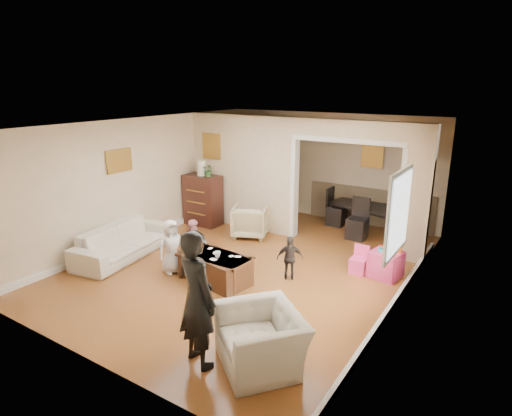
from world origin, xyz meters
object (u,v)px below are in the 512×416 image
Objects in this scene: armchair_back at (250,221)px; table_lamp at (202,168)px; adult_person at (197,299)px; child_kneel_a at (171,247)px; armchair_front at (261,339)px; dresser at (203,200)px; sofa at (124,241)px; dining_table at (367,218)px; play_table at (386,264)px; cyan_cup at (380,249)px; child_kneel_b at (195,243)px; coffee_table at (215,268)px; child_toddler at (290,258)px; coffee_cup at (217,255)px.

table_lamp is (-1.42, 0.09, 1.03)m from armchair_back.
adult_person reaches higher than child_kneel_a.
armchair_front is 5.55m from dresser.
sofa is 1.33m from child_kneel_a.
table_lamp is at bearing -139.45° from dining_table.
play_table is 0.50× the size of child_kneel_a.
cyan_cup is at bearing -76.48° from sofa.
dining_table is at bearing -162.46° from armchair_back.
child_kneel_a is 0.48m from child_kneel_b.
adult_person reaches higher than table_lamp.
child_toddler reaches higher than coffee_table.
child_kneel_a is at bearing -167.92° from armchair_front.
table_lamp is at bearing 48.74° from child_kneel_a.
armchair_back reaches higher than armchair_front.
coffee_cup is (0.10, -0.05, 0.28)m from coffee_table.
dining_table is at bearing 116.06° from play_table.
armchair_front is at bearing -134.24° from child_kneel_b.
child_kneel_b reaches higher than dining_table.
adult_person is (-1.20, -3.61, 0.62)m from play_table.
play_table is 0.30m from cyan_cup.
play_table is at bearing -39.29° from child_kneel_a.
armchair_front is at bearing -99.52° from play_table.
child_kneel_a is at bearing -62.20° from table_lamp.
sofa is at bearing -160.56° from armchair_front.
child_kneel_b is (-2.58, 1.82, 0.11)m from armchair_front.
table_lamp reaches higher than coffee_table.
dining_table is (-0.55, 5.48, -0.04)m from armchair_front.
adult_person is at bearing -51.23° from dresser.
table_lamp is at bearing 133.65° from coffee_cup.
dresser is 3.86m from dining_table.
sofa is 5.91× the size of table_lamp.
armchair_back is at bearing -3.76° from table_lamp.
table_lamp is 0.40× the size of child_kneel_b.
dresser is at bearing 172.01° from cyan_cup.
armchair_front is at bearing -69.29° from dining_table.
coffee_cup is 0.06× the size of dining_table.
adult_person reaches higher than sofa.
child_toddler reaches higher than armchair_back.
cyan_cup reaches higher than coffee_table.
child_kneel_b is at bearing -31.44° from adult_person.
play_table is at bearing -48.97° from dining_table.
dresser is 0.70× the size of dining_table.
child_toddler reaches higher than coffee_cup.
dining_table is at bearing -6.99° from child_kneel_a.
dining_table is at bearing 25.58° from table_lamp.
adult_person is at bearing -108.40° from play_table.
child_kneel_a is (-0.85, -0.15, 0.26)m from coffee_table.
child_kneel_b reaches higher than coffee_table.
child_kneel_b is at bearing -104.03° from dining_table.
cyan_cup is at bearing -153.43° from play_table.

